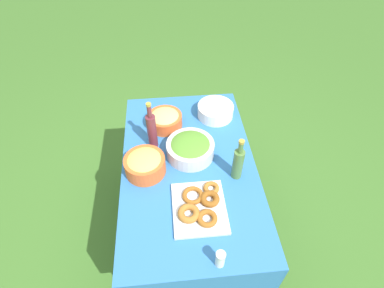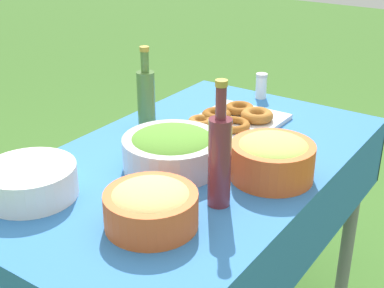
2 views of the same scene
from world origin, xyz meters
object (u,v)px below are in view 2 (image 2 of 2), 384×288
at_px(donut_platter, 234,119).
at_px(olive_oil_bottle, 146,97).
at_px(fruit_bowl, 272,157).
at_px(salad_bowl, 172,149).
at_px(wine_bottle, 220,158).
at_px(pasta_bowl, 151,205).
at_px(plate_stack, 30,181).

bearing_deg(donut_platter, olive_oil_bottle, 130.03).
relative_size(donut_platter, fruit_bowl, 1.39).
height_order(salad_bowl, olive_oil_bottle, olive_oil_bottle).
bearing_deg(wine_bottle, salad_bowl, 65.77).
bearing_deg(wine_bottle, fruit_bowl, -12.92).
height_order(salad_bowl, donut_platter, salad_bowl).
height_order(pasta_bowl, plate_stack, pasta_bowl).
relative_size(plate_stack, olive_oil_bottle, 0.86).
relative_size(plate_stack, fruit_bowl, 1.05).
xyz_separation_m(salad_bowl, pasta_bowl, (-0.27, -0.14, -0.00)).
bearing_deg(olive_oil_bottle, wine_bottle, -121.56).
bearing_deg(fruit_bowl, donut_platter, 45.58).
bearing_deg(salad_bowl, pasta_bowl, -152.76).
bearing_deg(fruit_bowl, plate_stack, 133.44).
relative_size(pasta_bowl, wine_bottle, 0.68).
distance_m(donut_platter, wine_bottle, 0.54).
distance_m(pasta_bowl, olive_oil_bottle, 0.59).
bearing_deg(pasta_bowl, salad_bowl, 27.24).
distance_m(salad_bowl, pasta_bowl, 0.30).
xyz_separation_m(pasta_bowl, olive_oil_bottle, (0.45, 0.38, 0.06)).
bearing_deg(donut_platter, wine_bottle, -153.88).
xyz_separation_m(wine_bottle, fruit_bowl, (0.20, -0.05, -0.06)).
bearing_deg(donut_platter, fruit_bowl, -134.42).
xyz_separation_m(pasta_bowl, wine_bottle, (0.17, -0.08, 0.07)).
relative_size(pasta_bowl, plate_stack, 0.92).
bearing_deg(salad_bowl, wine_bottle, -114.23).
relative_size(pasta_bowl, olive_oil_bottle, 0.79).
height_order(donut_platter, fruit_bowl, fruit_bowl).
bearing_deg(fruit_bowl, pasta_bowl, 161.60).
distance_m(donut_platter, plate_stack, 0.74).
bearing_deg(salad_bowl, plate_stack, 149.18).
height_order(olive_oil_bottle, fruit_bowl, olive_oil_bottle).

